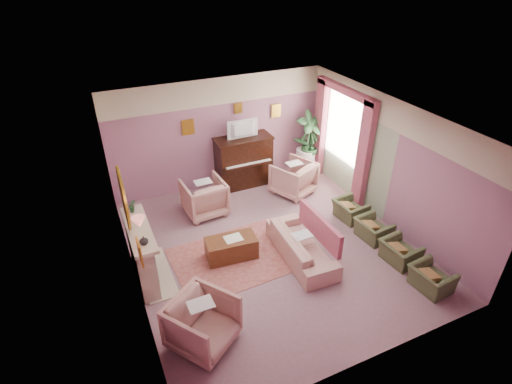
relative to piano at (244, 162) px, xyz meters
name	(u,v)px	position (x,y,z in m)	size (l,w,h in m)	color
floor	(272,247)	(-0.50, -2.68, -0.65)	(5.50, 6.00, 0.01)	gray
ceiling	(276,121)	(-0.50, -2.68, 2.15)	(5.50, 6.00, 0.01)	silver
wall_back	(220,134)	(-0.50, 0.32, 0.75)	(5.50, 0.02, 2.80)	slate
wall_front	(375,296)	(-0.50, -5.68, 0.75)	(5.50, 0.02, 2.80)	slate
wall_left	(127,225)	(-3.25, -2.68, 0.75)	(0.02, 6.00, 2.80)	slate
wall_right	(387,163)	(2.25, -2.68, 0.75)	(0.02, 6.00, 2.80)	slate
picture_rail_band	(218,91)	(-0.50, 0.31, 1.82)	(5.50, 0.01, 0.65)	beige
stripe_panel	(349,153)	(2.23, -1.38, 0.42)	(0.01, 3.00, 2.15)	#98A987
fireplace_surround	(142,255)	(-3.09, -2.48, -0.10)	(0.30, 1.40, 1.10)	beige
fireplace_inset	(148,260)	(-2.99, -2.48, -0.25)	(0.18, 0.72, 0.68)	black
fire_ember	(152,266)	(-2.95, -2.48, -0.43)	(0.06, 0.54, 0.10)	#EE532C
mantel_shelf	(138,229)	(-3.06, -2.48, 0.47)	(0.40, 1.55, 0.07)	beige
hearth	(156,274)	(-2.89, -2.48, -0.64)	(0.55, 1.50, 0.02)	beige
mirror_frame	(124,199)	(-3.20, -2.48, 1.15)	(0.04, 0.72, 1.20)	#B68F24
mirror_glass	(125,198)	(-3.17, -2.48, 1.15)	(0.01, 0.60, 1.06)	silver
sconce_shade	(139,222)	(-3.12, -3.53, 1.33)	(0.20, 0.20, 0.16)	#FF786E
piano	(244,162)	(0.00, 0.00, 0.00)	(1.40, 0.60, 1.30)	black
piano_keyshelf	(249,165)	(0.00, -0.35, 0.07)	(1.30, 0.12, 0.06)	black
piano_keys	(249,164)	(0.00, -0.35, 0.11)	(1.20, 0.08, 0.02)	white
piano_top	(243,138)	(0.00, 0.00, 0.66)	(1.45, 0.65, 0.04)	black
television	(244,128)	(0.00, -0.05, 0.95)	(0.80, 0.12, 0.48)	black
print_back_left	(188,127)	(-1.30, 0.28, 1.07)	(0.30, 0.03, 0.38)	#B68F24
print_back_right	(276,111)	(1.05, 0.28, 1.13)	(0.26, 0.03, 0.34)	#B68F24
print_back_mid	(238,108)	(0.00, 0.28, 1.35)	(0.22, 0.03, 0.26)	#B68F24
print_left_wall	(140,252)	(-3.21, -3.88, 1.07)	(0.03, 0.28, 0.36)	#B68F24
window_blind	(345,125)	(2.20, -1.13, 1.05)	(0.03, 1.40, 1.80)	beige
curtain_left	(364,156)	(2.12, -2.05, 0.65)	(0.16, 0.34, 2.60)	#A4475C
curtain_right	(320,128)	(2.12, -0.21, 0.65)	(0.16, 0.34, 2.60)	#A4475C
pelmet	(346,91)	(2.12, -1.13, 1.91)	(0.16, 2.20, 0.16)	#A4475C
mantel_plant	(132,206)	(-3.05, -1.93, 0.64)	(0.16, 0.16, 0.28)	#234A26
mantel_vase	(144,240)	(-3.05, -2.98, 0.58)	(0.16, 0.16, 0.16)	beige
area_rug	(237,257)	(-1.30, -2.68, -0.64)	(2.50, 1.80, 0.01)	#A1544E
coffee_table	(231,248)	(-1.38, -2.61, -0.43)	(1.00, 0.50, 0.45)	#542D17
table_paper	(233,238)	(-1.33, -2.61, -0.20)	(0.35, 0.28, 0.01)	silver
sofa	(302,241)	(-0.11, -3.18, -0.26)	(0.64, 1.91, 0.77)	tan
sofa_throw	(320,228)	(0.29, -3.18, -0.05)	(0.10, 1.44, 0.53)	#A4475C
floral_armchair_left	(204,196)	(-1.36, -0.86, -0.18)	(0.91, 0.91, 0.94)	tan
floral_armchair_right	(293,176)	(0.96, -0.93, -0.18)	(0.91, 0.91, 0.94)	tan
floral_armchair_front	(202,321)	(-2.53, -4.34, -0.18)	(0.91, 0.91, 0.94)	tan
olive_chair_a	(432,276)	(1.59, -4.94, -0.35)	(0.49, 0.70, 0.61)	#4A5432
olive_chair_b	(400,249)	(1.59, -4.12, -0.35)	(0.49, 0.70, 0.61)	#4A5432
olive_chair_c	(373,227)	(1.59, -3.30, -0.35)	(0.49, 0.70, 0.61)	#4A5432
olive_chair_d	(350,207)	(1.59, -2.48, -0.35)	(0.49, 0.70, 0.61)	#4A5432
side_table	(305,161)	(1.79, -0.11, -0.30)	(0.52, 0.52, 0.70)	silver
side_plant_big	(306,144)	(1.79, -0.11, 0.22)	(0.30, 0.30, 0.34)	#234A26
side_plant_small	(312,146)	(1.91, -0.21, 0.19)	(0.16, 0.16, 0.28)	#234A26
palm_pot	(307,167)	(1.83, -0.16, -0.48)	(0.34, 0.34, 0.34)	#AB754F
palm_plant	(309,138)	(1.83, -0.16, 0.41)	(0.76, 0.76, 1.44)	#234A26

